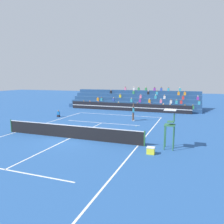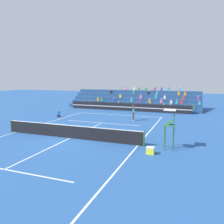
# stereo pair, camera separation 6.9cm
# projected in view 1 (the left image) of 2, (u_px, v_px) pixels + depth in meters

# --- Properties ---
(ground_plane) EXTENTS (120.00, 120.00, 0.00)m
(ground_plane) POSITION_uv_depth(u_px,v_px,m) (70.00, 138.00, 17.26)
(ground_plane) COLOR #285699
(court_lines) EXTENTS (11.10, 23.90, 0.01)m
(court_lines) POSITION_uv_depth(u_px,v_px,m) (70.00, 138.00, 17.26)
(court_lines) COLOR white
(court_lines) RESTS_ON ground
(tennis_net) EXTENTS (12.00, 0.10, 1.10)m
(tennis_net) POSITION_uv_depth(u_px,v_px,m) (70.00, 131.00, 17.18)
(tennis_net) COLOR #2D6B38
(tennis_net) RESTS_ON ground
(sponsor_banner_wall) EXTENTS (18.00, 0.26, 1.10)m
(sponsor_banner_wall) POSITION_uv_depth(u_px,v_px,m) (127.00, 107.00, 31.89)
(sponsor_banner_wall) COLOR black
(sponsor_banner_wall) RESTS_ON ground
(bleacher_stand) EXTENTS (20.49, 4.75, 3.38)m
(bleacher_stand) POSITION_uv_depth(u_px,v_px,m) (134.00, 101.00, 35.34)
(bleacher_stand) COLOR navy
(bleacher_stand) RESTS_ON ground
(umpire_chair) EXTENTS (0.76, 0.84, 2.67)m
(umpire_chair) POSITION_uv_depth(u_px,v_px,m) (170.00, 124.00, 14.37)
(umpire_chair) COLOR #337047
(umpire_chair) RESTS_ON ground
(ball_kid_courtside) EXTENTS (0.30, 0.36, 0.84)m
(ball_kid_courtside) POSITION_uv_depth(u_px,v_px,m) (58.00, 114.00, 26.78)
(ball_kid_courtside) COLOR black
(ball_kid_courtside) RESTS_ON ground
(tennis_player) EXTENTS (0.33, 0.89, 2.50)m
(tennis_player) POSITION_uv_depth(u_px,v_px,m) (133.00, 112.00, 24.24)
(tennis_player) COLOR brown
(tennis_player) RESTS_ON ground
(tennis_ball) EXTENTS (0.07, 0.07, 0.07)m
(tennis_ball) POSITION_uv_depth(u_px,v_px,m) (136.00, 127.00, 21.29)
(tennis_ball) COLOR #C6DB33
(tennis_ball) RESTS_ON ground
(equipment_cooler) EXTENTS (0.50, 0.38, 0.45)m
(equipment_cooler) POSITION_uv_depth(u_px,v_px,m) (151.00, 150.00, 13.62)
(equipment_cooler) COLOR yellow
(equipment_cooler) RESTS_ON ground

